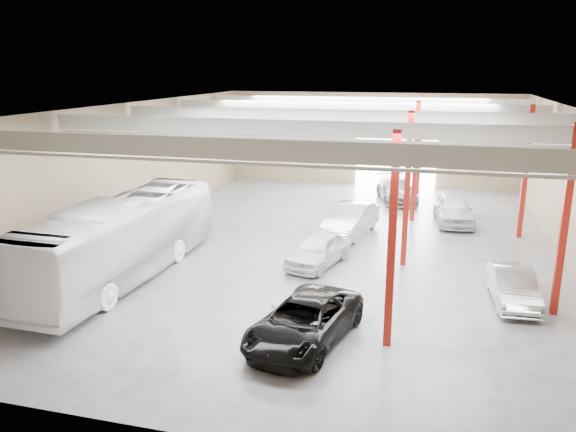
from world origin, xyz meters
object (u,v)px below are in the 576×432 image
at_px(coach_bus, 123,239).
at_px(car_row_b, 350,220).
at_px(car_row_a, 319,249).
at_px(car_right_near, 513,286).
at_px(car_row_c, 397,190).
at_px(black_sedan, 305,321).
at_px(car_right_far, 454,209).

bearing_deg(coach_bus, car_row_b, 47.62).
height_order(car_row_a, car_right_near, car_row_a).
relative_size(car_row_a, car_row_c, 0.81).
relative_size(black_sedan, car_right_near, 1.29).
bearing_deg(car_row_b, car_right_near, -34.40).
xyz_separation_m(car_row_c, car_right_near, (5.62, -16.24, -0.08)).
bearing_deg(car_row_b, car_right_far, 46.27).
xyz_separation_m(coach_bus, black_sedan, (8.90, -3.84, -0.98)).
relative_size(coach_bus, car_row_c, 2.33).
distance_m(coach_bus, car_right_far, 18.85).
height_order(black_sedan, car_right_far, car_right_far).
distance_m(car_row_a, car_row_c, 14.15).
height_order(coach_bus, car_row_c, coach_bus).
bearing_deg(car_right_near, black_sedan, -147.61).
bearing_deg(black_sedan, car_row_a, 110.25).
xyz_separation_m(car_row_a, car_right_far, (6.10, 9.05, 0.11)).
bearing_deg(car_row_a, car_row_b, 96.87).
relative_size(car_row_a, car_right_near, 1.04).
relative_size(black_sedan, car_right_far, 1.09).
xyz_separation_m(car_row_b, car_right_near, (7.43, -7.51, -0.15)).
distance_m(car_right_near, car_right_far, 11.54).
xyz_separation_m(car_row_a, car_row_c, (2.47, 13.93, 0.03)).
bearing_deg(car_row_b, black_sedan, -77.04).
xyz_separation_m(car_row_a, car_row_b, (0.66, 5.20, 0.10)).
bearing_deg(car_right_far, car_right_near, -86.54).
height_order(car_row_c, car_right_far, car_right_far).
bearing_deg(car_row_b, coach_bus, -122.72).
bearing_deg(car_right_near, car_row_b, 130.46).
bearing_deg(car_row_b, car_row_c, 89.26).
distance_m(coach_bus, black_sedan, 9.74).
xyz_separation_m(car_row_c, car_right_far, (3.63, -4.88, 0.07)).
height_order(black_sedan, car_row_b, car_row_b).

